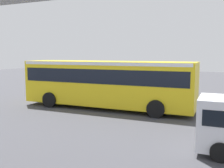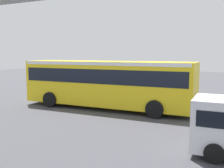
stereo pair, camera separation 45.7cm
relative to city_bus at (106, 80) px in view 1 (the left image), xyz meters
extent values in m
plane|color=#424247|center=(1.02, -0.59, -1.88)|extent=(80.00, 80.00, 0.00)
cube|color=yellow|center=(-0.01, 0.00, -0.17)|extent=(11.50, 2.55, 2.86)
cube|color=black|center=(-0.01, 0.00, 0.35)|extent=(11.04, 2.59, 0.90)
cube|color=white|center=(-0.01, 0.00, 1.15)|extent=(11.27, 2.58, 0.20)
cube|color=black|center=(5.76, 0.00, 0.18)|extent=(0.04, 2.24, 1.20)
cylinder|color=black|center=(3.67, 1.27, -1.36)|extent=(1.04, 0.30, 1.04)
cylinder|color=black|center=(3.67, -1.27, -1.36)|extent=(1.04, 0.30, 1.04)
cylinder|color=black|center=(-3.69, 1.27, -1.36)|extent=(1.04, 0.30, 1.04)
cylinder|color=black|center=(-3.69, -1.27, -1.36)|extent=(1.04, 0.30, 1.04)
cylinder|color=black|center=(-7.15, 6.35, -1.54)|extent=(0.68, 0.22, 0.68)
cylinder|color=black|center=(-7.15, 4.40, -1.54)|extent=(0.68, 0.22, 0.68)
cylinder|color=#2D2D38|center=(4.70, -4.02, -1.46)|extent=(0.32, 0.32, 0.85)
cylinder|color=#19724C|center=(4.70, -4.02, -0.68)|extent=(0.38, 0.38, 0.70)
sphere|color=tan|center=(4.70, -4.02, -0.20)|extent=(0.22, 0.22, 0.22)
cylinder|color=slate|center=(5.83, -4.52, -0.48)|extent=(0.08, 0.08, 2.80)
cube|color=red|center=(5.83, -4.52, 0.62)|extent=(0.04, 0.60, 0.60)
cube|color=silver|center=(-2.98, -3.84, -1.88)|extent=(2.00, 0.20, 0.01)
cube|color=silver|center=(1.02, -3.84, -1.88)|extent=(2.00, 0.20, 0.01)
cube|color=silver|center=(5.02, -3.84, -1.88)|extent=(2.00, 0.20, 0.01)
camera|label=1|loc=(-7.14, 15.40, 1.74)|focal=41.20mm
camera|label=2|loc=(-7.55, 15.21, 1.74)|focal=41.20mm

